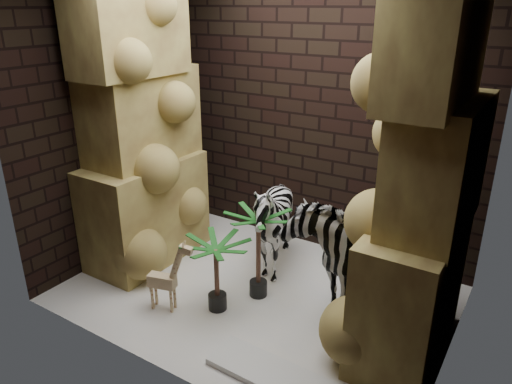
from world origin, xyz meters
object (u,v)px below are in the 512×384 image
Objects in this scene: zebra_right at (346,231)px; zebra_left at (272,229)px; palm_front at (258,254)px; giraffe_toy at (162,273)px; palm_back at (217,275)px.

zebra_left is at bearing 175.17° from zebra_right.
zebra_left is 0.46m from palm_front.
zebra_left is (-0.80, 0.06, -0.21)m from zebra_right.
palm_front is at bearing -151.23° from zebra_right.
zebra_left is 1.21m from giraffe_toy.
zebra_right reaches higher than palm_back.
giraffe_toy reaches higher than palm_back.
giraffe_toy is (-0.50, -1.09, -0.12)m from zebra_left.
palm_back is (-0.20, -0.39, -0.09)m from palm_front.
zebra_left is 0.85m from palm_back.
zebra_right is at bearing 18.61° from zebra_left.
palm_front is 1.25× the size of palm_back.
zebra_right is at bearing 22.77° from giraffe_toy.
giraffe_toy is 0.84× the size of palm_front.
palm_front reaches higher than palm_back.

